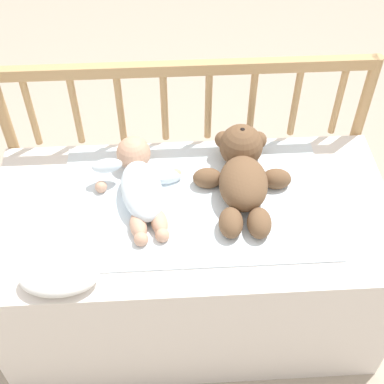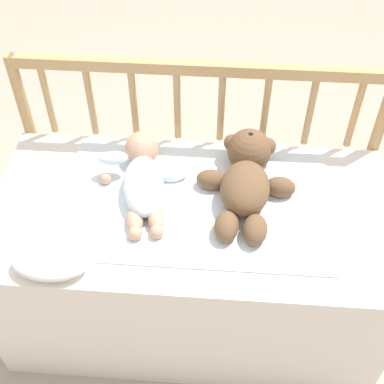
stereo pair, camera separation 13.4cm
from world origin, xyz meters
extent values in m
plane|color=tan|center=(0.00, 0.00, 0.00)|extent=(12.00, 12.00, 0.00)
cube|color=white|center=(0.00, 0.00, 0.26)|extent=(1.17, 0.58, 0.53)
cylinder|color=tan|center=(-0.56, 0.31, 0.40)|extent=(0.04, 0.04, 0.81)
cylinder|color=tan|center=(0.56, 0.31, 0.40)|extent=(0.04, 0.04, 0.81)
cube|color=tan|center=(0.00, 0.31, 0.79)|extent=(1.13, 0.03, 0.04)
cylinder|color=tan|center=(-0.48, 0.31, 0.65)|extent=(0.02, 0.02, 0.25)
cylinder|color=tan|center=(-0.34, 0.31, 0.65)|extent=(0.02, 0.02, 0.25)
cylinder|color=tan|center=(-0.21, 0.31, 0.65)|extent=(0.02, 0.02, 0.25)
cylinder|color=tan|center=(-0.07, 0.31, 0.65)|extent=(0.02, 0.02, 0.25)
cylinder|color=tan|center=(0.07, 0.31, 0.65)|extent=(0.02, 0.02, 0.25)
cylinder|color=tan|center=(0.21, 0.31, 0.65)|extent=(0.02, 0.02, 0.25)
cylinder|color=tan|center=(0.34, 0.31, 0.65)|extent=(0.02, 0.02, 0.25)
cylinder|color=tan|center=(0.48, 0.31, 0.65)|extent=(0.02, 0.02, 0.25)
cube|color=white|center=(0.01, 0.03, 0.53)|extent=(0.77, 0.48, 0.01)
ellipsoid|color=brown|center=(0.15, 0.04, 0.58)|extent=(0.15, 0.21, 0.11)
sphere|color=brown|center=(0.16, 0.19, 0.59)|extent=(0.13, 0.13, 0.13)
sphere|color=beige|center=(0.16, 0.19, 0.63)|extent=(0.06, 0.06, 0.06)
sphere|color=black|center=(0.16, 0.19, 0.65)|extent=(0.02, 0.02, 0.02)
sphere|color=brown|center=(0.11, 0.22, 0.60)|extent=(0.05, 0.05, 0.05)
sphere|color=brown|center=(0.21, 0.21, 0.60)|extent=(0.05, 0.05, 0.05)
ellipsoid|color=brown|center=(0.05, 0.09, 0.56)|extent=(0.09, 0.07, 0.06)
ellipsoid|color=brown|center=(0.25, 0.08, 0.56)|extent=(0.09, 0.07, 0.06)
ellipsoid|color=brown|center=(0.10, -0.08, 0.56)|extent=(0.07, 0.10, 0.07)
ellipsoid|color=brown|center=(0.18, -0.09, 0.56)|extent=(0.07, 0.10, 0.07)
ellipsoid|color=white|center=(-0.14, 0.04, 0.57)|extent=(0.15, 0.25, 0.09)
sphere|color=tan|center=(-0.17, 0.19, 0.58)|extent=(0.10, 0.10, 0.10)
ellipsoid|color=white|center=(-0.24, 0.12, 0.60)|extent=(0.10, 0.06, 0.04)
ellipsoid|color=white|center=(-0.07, 0.11, 0.55)|extent=(0.10, 0.06, 0.04)
sphere|color=tan|center=(-0.26, 0.08, 0.55)|extent=(0.04, 0.04, 0.04)
sphere|color=tan|center=(-0.04, 0.12, 0.55)|extent=(0.04, 0.04, 0.04)
ellipsoid|color=tan|center=(-0.15, -0.07, 0.55)|extent=(0.06, 0.10, 0.05)
ellipsoid|color=tan|center=(-0.09, -0.06, 0.55)|extent=(0.06, 0.10, 0.05)
sphere|color=tan|center=(-0.14, -0.12, 0.55)|extent=(0.04, 0.04, 0.04)
sphere|color=tan|center=(-0.09, -0.11, 0.55)|extent=(0.04, 0.04, 0.04)
ellipsoid|color=white|center=(-0.35, -0.23, 0.56)|extent=(0.20, 0.12, 0.06)
camera|label=1|loc=(-0.06, -1.01, 1.69)|focal=50.00mm
camera|label=2|loc=(0.08, -1.01, 1.69)|focal=50.00mm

